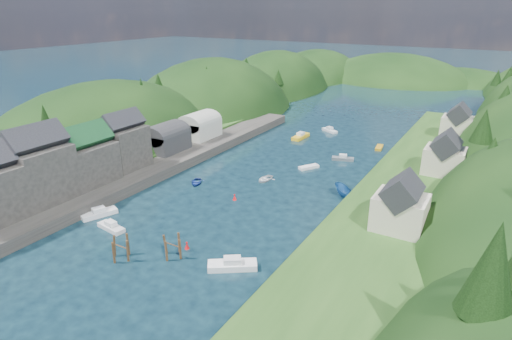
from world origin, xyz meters
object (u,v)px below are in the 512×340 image
Objects in this scene: piling_cluster_far at (173,248)px; channel_buoy_far at (235,197)px; piling_cluster_near at (121,250)px; channel_buoy_near at (187,246)px.

piling_cluster_far is 19.61m from channel_buoy_far.
channel_buoy_far is (-2.75, 19.41, -0.70)m from piling_cluster_far.
channel_buoy_near is (5.96, 6.46, -0.84)m from piling_cluster_near.
piling_cluster_near is 8.83m from channel_buoy_near.
channel_buoy_near is 17.28m from channel_buoy_far.
piling_cluster_far is (5.55, 4.04, -0.13)m from piling_cluster_near.
channel_buoy_near is at bearing 47.30° from piling_cluster_near.
piling_cluster_near is 6.86m from piling_cluster_far.
piling_cluster_near reaches higher than channel_buoy_far.
piling_cluster_far is at bearing -81.94° from channel_buoy_far.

